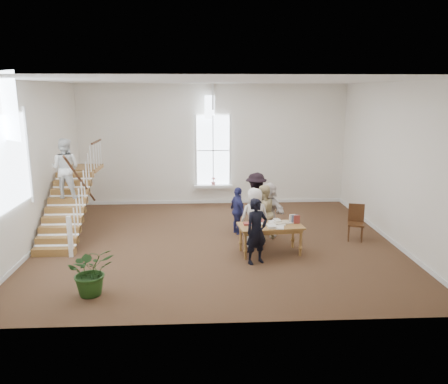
{
  "coord_description": "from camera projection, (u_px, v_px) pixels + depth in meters",
  "views": [
    {
      "loc": [
        -0.41,
        -11.88,
        4.23
      ],
      "look_at": [
        0.21,
        0.4,
        1.38
      ],
      "focal_mm": 35.0,
      "sensor_mm": 36.0,
      "label": 1
    }
  ],
  "objects": [
    {
      "name": "library_table",
      "position": [
        270.0,
        228.0,
        11.52
      ],
      "size": [
        1.75,
        1.02,
        0.85
      ],
      "rotation": [
        0.0,
        0.0,
        0.11
      ],
      "color": "brown",
      "rests_on": "ground"
    },
    {
      "name": "elderly_woman",
      "position": [
        255.0,
        217.0,
        12.05
      ],
      "size": [
        0.89,
        0.67,
        1.65
      ],
      "primitive_type": "imported",
      "rotation": [
        0.0,
        0.0,
        3.34
      ],
      "color": "silver",
      "rests_on": "ground"
    },
    {
      "name": "woman_cluster_a",
      "position": [
        238.0,
        211.0,
        13.13
      ],
      "size": [
        0.64,
        0.91,
        1.43
      ],
      "primitive_type": "imported",
      "rotation": [
        0.0,
        0.0,
        1.95
      ],
      "color": "navy",
      "rests_on": "ground"
    },
    {
      "name": "staircase",
      "position": [
        67.0,
        183.0,
        12.69
      ],
      "size": [
        1.1,
        4.1,
        2.92
      ],
      "color": "brown",
      "rests_on": "ground"
    },
    {
      "name": "room_shell",
      "position": [
        213.0,
        193.0,
        16.72
      ],
      "size": [
        10.49,
        10.0,
        10.0
      ],
      "color": "silver",
      "rests_on": "ground"
    },
    {
      "name": "side_chair",
      "position": [
        356.0,
        220.0,
        12.65
      ],
      "size": [
        0.57,
        0.57,
        1.04
      ],
      "rotation": [
        0.0,
        0.0,
        -0.31
      ],
      "color": "#351A0E",
      "rests_on": "ground"
    },
    {
      "name": "ground",
      "position": [
        217.0,
        242.0,
        12.54
      ],
      "size": [
        10.0,
        10.0,
        0.0
      ],
      "primitive_type": "plane",
      "color": "#432B1A",
      "rests_on": "ground"
    },
    {
      "name": "police_officer",
      "position": [
        257.0,
        231.0,
        10.83
      ],
      "size": [
        0.72,
        0.63,
        1.67
      ],
      "primitive_type": "imported",
      "rotation": [
        0.0,
        0.0,
        0.48
      ],
      "color": "black",
      "rests_on": "ground"
    },
    {
      "name": "woman_cluster_b",
      "position": [
        256.0,
        201.0,
        13.56
      ],
      "size": [
        1.23,
        1.32,
        1.79
      ],
      "primitive_type": "imported",
      "rotation": [
        0.0,
        0.0,
        4.05
      ],
      "color": "black",
      "rests_on": "ground"
    },
    {
      "name": "floor_plant",
      "position": [
        91.0,
        271.0,
        9.19
      ],
      "size": [
        1.21,
        1.14,
        1.06
      ],
      "primitive_type": "imported",
      "rotation": [
        0.0,
        0.0,
        0.42
      ],
      "color": "#193611",
      "rests_on": "ground"
    },
    {
      "name": "woman_cluster_c",
      "position": [
        269.0,
        209.0,
        12.96
      ],
      "size": [
        1.24,
        1.5,
        1.61
      ],
      "primitive_type": "imported",
      "rotation": [
        0.0,
        0.0,
        5.32
      ],
      "color": "silver",
      "rests_on": "ground"
    },
    {
      "name": "person_yellow",
      "position": [
        263.0,
        213.0,
        12.55
      ],
      "size": [
        1.0,
        0.95,
        1.62
      ],
      "primitive_type": "imported",
      "rotation": [
        0.0,
        0.0,
        3.73
      ],
      "color": "tan",
      "rests_on": "ground"
    }
  ]
}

